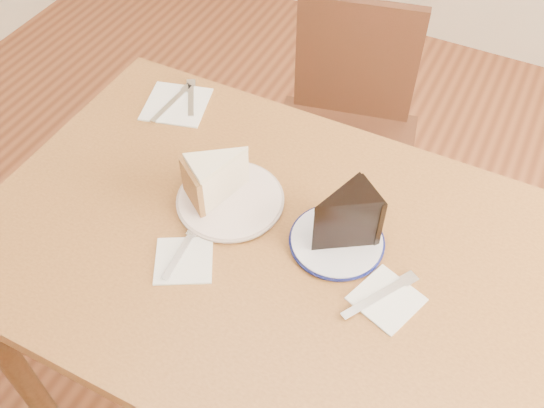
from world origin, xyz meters
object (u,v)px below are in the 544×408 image
Objects in this scene: table at (270,272)px; carrot_cake at (222,176)px; chocolate_cake at (340,221)px; plate_cream at (230,200)px; plate_navy at (337,241)px; chair_far at (343,138)px.

carrot_cake is at bearing 154.20° from table.
chocolate_cake is (0.12, 0.06, 0.17)m from table.
plate_cream and plate_navy have the same top height.
plate_cream is 1.75× the size of carrot_cake.
table is 5.48× the size of plate_cream.
plate_navy is at bearing 22.25° from chocolate_cake.
table is 0.17m from plate_navy.
chair_far is 3.89× the size of plate_cream.
plate_navy is 0.27m from carrot_cake.
chair_far is at bearing -33.38° from chocolate_cake.
chocolate_cake reaches higher than table.
table is 0.18m from plate_cream.
plate_cream is at bearing 154.05° from table.
chair_far is 6.80× the size of carrot_cake.
chocolate_cake is at bearing 32.67° from carrot_cake.
plate_cream is at bearing 72.35° from chair_far.
plate_navy is 1.47× the size of carrot_cake.
chair_far is at bearing 108.78° from plate_navy.
chocolate_cake is at bearing 27.03° from table.
plate_cream is at bearing 10.01° from carrot_cake.
chocolate_cake is (0.00, -0.00, 0.06)m from plate_navy.
carrot_cake is at bearing 177.78° from plate_navy.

